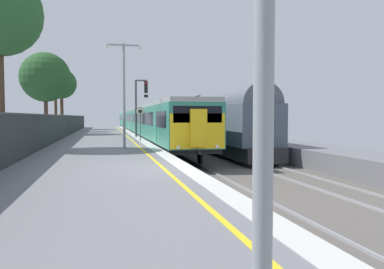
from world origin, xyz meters
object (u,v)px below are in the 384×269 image
(freight_train_adjacent_track, at_px, (188,119))
(background_tree_centre, at_px, (46,79))
(speed_limit_sign, at_px, (140,119))
(background_tree_back, at_px, (56,80))
(platform_lamp_mid, at_px, (124,86))
(signal_gantry, at_px, (139,101))
(background_tree_left, at_px, (61,85))
(commuter_train_at_platform, at_px, (140,120))

(freight_train_adjacent_track, xyz_separation_m, background_tree_centre, (-13.80, 0.79, 3.86))
(speed_limit_sign, bearing_deg, background_tree_back, 113.46)
(background_tree_centre, bearing_deg, speed_limit_sign, -55.38)
(freight_train_adjacent_track, height_order, platform_lamp_mid, platform_lamp_mid)
(speed_limit_sign, bearing_deg, freight_train_adjacent_track, 61.39)
(signal_gantry, distance_m, platform_lamp_mid, 11.03)
(speed_limit_sign, distance_m, platform_lamp_mid, 6.47)
(platform_lamp_mid, distance_m, background_tree_back, 25.02)
(background_tree_left, xyz_separation_m, background_tree_back, (0.20, -7.21, -0.11))
(platform_lamp_mid, height_order, background_tree_centre, background_tree_centre)
(freight_train_adjacent_track, relative_size, background_tree_back, 5.25)
(speed_limit_sign, relative_size, background_tree_centre, 0.30)
(background_tree_left, bearing_deg, background_tree_back, -88.44)
(speed_limit_sign, relative_size, background_tree_back, 0.32)
(platform_lamp_mid, relative_size, background_tree_back, 0.76)
(commuter_train_at_platform, distance_m, freight_train_adjacent_track, 10.48)
(platform_lamp_mid, distance_m, background_tree_centre, 18.83)
(freight_train_adjacent_track, height_order, background_tree_centre, background_tree_centre)
(signal_gantry, bearing_deg, speed_limit_sign, -94.49)
(signal_gantry, height_order, background_tree_centre, background_tree_centre)
(freight_train_adjacent_track, relative_size, signal_gantry, 8.13)
(platform_lamp_mid, xyz_separation_m, background_tree_centre, (-6.52, 17.55, 1.98))
(platform_lamp_mid, relative_size, background_tree_centre, 0.72)
(freight_train_adjacent_track, bearing_deg, platform_lamp_mid, -113.46)
(signal_gantry, bearing_deg, platform_lamp_mid, -99.42)
(signal_gantry, relative_size, platform_lamp_mid, 0.84)
(freight_train_adjacent_track, relative_size, background_tree_left, 4.86)
(speed_limit_sign, relative_size, platform_lamp_mid, 0.42)
(commuter_train_at_platform, bearing_deg, speed_limit_sign, -95.17)
(commuter_train_at_platform, bearing_deg, background_tree_back, -166.14)
(commuter_train_at_platform, relative_size, background_tree_back, 8.12)
(freight_train_adjacent_track, bearing_deg, background_tree_back, 151.91)
(commuter_train_at_platform, bearing_deg, signal_gantry, -95.38)
(background_tree_centre, height_order, background_tree_back, background_tree_centre)
(background_tree_left, bearing_deg, speed_limit_sign, -72.37)
(commuter_train_at_platform, xyz_separation_m, platform_lamp_mid, (-3.27, -26.45, 2.09))
(freight_train_adjacent_track, distance_m, background_tree_back, 16.09)
(background_tree_centre, bearing_deg, freight_train_adjacent_track, -3.26)
(commuter_train_at_platform, bearing_deg, platform_lamp_mid, -97.05)
(commuter_train_at_platform, relative_size, speed_limit_sign, 25.34)
(commuter_train_at_platform, height_order, freight_train_adjacent_track, freight_train_adjacent_track)
(commuter_train_at_platform, relative_size, freight_train_adjacent_track, 1.55)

